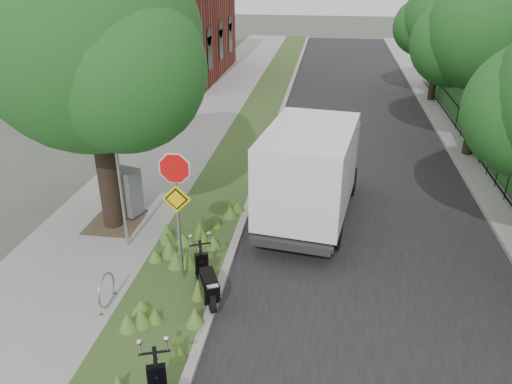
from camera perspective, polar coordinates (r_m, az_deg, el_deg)
ground at (r=11.16m, az=-2.09°, el=-12.59°), size 120.00×120.00×0.00m
sidewalk_near at (r=20.71m, az=-8.82°, el=5.83°), size 3.50×60.00×0.12m
verge at (r=20.10m, az=-1.25°, el=5.53°), size 2.00×60.00×0.12m
kerb_near at (r=19.97m, az=1.59°, el=5.40°), size 0.20×60.00×0.13m
road at (r=19.92m, az=11.67°, el=4.64°), size 7.00×60.00×0.01m
kerb_far at (r=20.43m, az=21.53°, el=4.06°), size 0.20×60.00×0.13m
footpath_far at (r=20.90m, az=26.05°, el=3.67°), size 3.20×60.00×0.12m
street_tree_main at (r=13.03m, az=-18.63°, el=14.99°), size 6.21×5.54×7.66m
bare_post at (r=12.46m, az=-15.38°, el=2.03°), size 0.08×0.08×4.00m
bike_hoop at (r=11.15m, az=-16.74°, el=-10.70°), size 0.06×0.78×0.77m
sign_assembly at (r=10.73m, az=-9.10°, el=0.02°), size 0.94×0.08×3.22m
fence_far at (r=20.42m, az=23.71°, el=5.49°), size 0.04×24.00×1.00m
hedge_far at (r=20.62m, az=25.58°, el=5.31°), size 1.00×24.00×1.10m
brick_building at (r=32.73m, az=-12.44°, el=20.10°), size 9.40×10.40×8.30m
far_tree_b at (r=19.59m, az=24.84°, el=15.80°), size 4.83×4.31×6.56m
far_tree_c at (r=27.37m, az=20.38°, el=17.72°), size 4.37×3.89×5.93m
scooter_near at (r=10.88m, az=-5.54°, el=-10.59°), size 0.83×1.52×0.78m
box_truck at (r=13.89m, az=6.38°, el=2.83°), size 2.81×5.59×2.42m
utility_cabinet at (r=14.69m, az=-14.87°, el=-0.04°), size 1.19×0.96×1.37m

